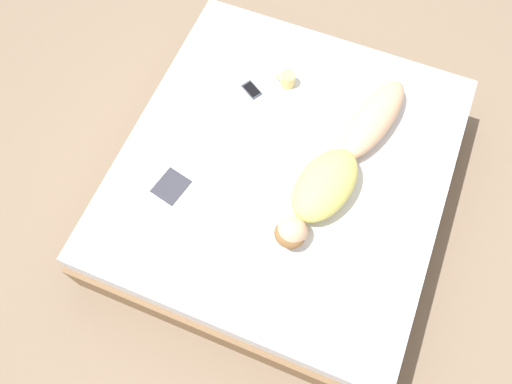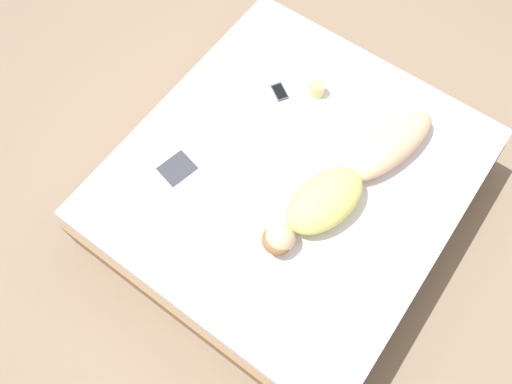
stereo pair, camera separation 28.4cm
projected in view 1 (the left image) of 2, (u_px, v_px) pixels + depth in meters
ground_plane at (280, 198)px, 3.45m from camera, size 12.00×12.00×0.00m
bed at (282, 182)px, 3.22m from camera, size 1.96×2.11×0.52m
person at (341, 164)px, 2.87m from camera, size 0.52×1.32×0.21m
open_magazine at (188, 198)px, 2.88m from camera, size 0.57×0.38×0.01m
coffee_mug at (287, 79)px, 3.17m from camera, size 0.13×0.09×0.09m
cell_phone at (252, 90)px, 3.19m from camera, size 0.15×0.13×0.01m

